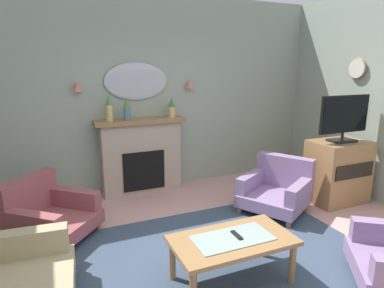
{
  "coord_description": "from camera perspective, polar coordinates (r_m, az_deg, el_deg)",
  "views": [
    {
      "loc": [
        -1.44,
        -2.4,
        1.95
      ],
      "look_at": [
        0.19,
        1.4,
        0.96
      ],
      "focal_mm": 30.92,
      "sensor_mm": 36.0,
      "label": 1
    }
  ],
  "objects": [
    {
      "name": "tv_flatscreen",
      "position": [
        5.05,
        24.81,
        4.22
      ],
      "size": [
        0.84,
        0.24,
        0.65
      ],
      "color": "black",
      "rests_on": "tv_cabinet"
    },
    {
      "name": "coffee_table",
      "position": [
        3.13,
        6.99,
        -16.73
      ],
      "size": [
        1.1,
        0.6,
        0.45
      ],
      "color": "olive",
      "rests_on": "ground"
    },
    {
      "name": "wall_back",
      "position": [
        5.27,
        -7.4,
        8.43
      ],
      "size": [
        6.68,
        0.1,
        2.99
      ],
      "primitive_type": "cube",
      "color": "#93A393",
      "rests_on": "ground"
    },
    {
      "name": "floor",
      "position": [
        3.44,
        6.77,
        -22.19
      ],
      "size": [
        6.68,
        6.2,
        0.1
      ],
      "primitive_type": "cube",
      "color": "#C6938E",
      "rests_on": "ground"
    },
    {
      "name": "tv_remote",
      "position": [
        3.12,
        7.68,
        -15.36
      ],
      "size": [
        0.04,
        0.16,
        0.02
      ],
      "primitive_type": "cube",
      "color": "black",
      "rests_on": "coffee_table"
    },
    {
      "name": "wall_sconce_left",
      "position": [
        4.94,
        -19.16,
        9.38
      ],
      "size": [
        0.14,
        0.14,
        0.14
      ],
      "primitive_type": "cone",
      "color": "#D17066"
    },
    {
      "name": "mantel_vase_right",
      "position": [
        5.14,
        -3.51,
        6.38
      ],
      "size": [
        0.1,
        0.1,
        0.32
      ],
      "color": "tan",
      "rests_on": "fireplace"
    },
    {
      "name": "mantel_vase_left",
      "position": [
        4.95,
        -11.2,
        6.0
      ],
      "size": [
        0.1,
        0.1,
        0.33
      ],
      "color": "#4C7093",
      "rests_on": "fireplace"
    },
    {
      "name": "armchair_beside_couch",
      "position": [
        4.72,
        14.48,
        -7.37
      ],
      "size": [
        1.11,
        1.1,
        0.71
      ],
      "color": "gray",
      "rests_on": "ground"
    },
    {
      "name": "armchair_by_coffee_table",
      "position": [
        4.18,
        -23.75,
        -10.92
      ],
      "size": [
        1.14,
        1.14,
        0.71
      ],
      "color": "#934C51",
      "rests_on": "ground"
    },
    {
      "name": "wall_mirror",
      "position": [
        5.12,
        -9.59,
        10.61
      ],
      "size": [
        0.96,
        0.06,
        0.56
      ],
      "primitive_type": "ellipsoid",
      "color": "#B2BCC6"
    },
    {
      "name": "mantel_vase_centre",
      "position": [
        4.9,
        -14.1,
        6.22
      ],
      "size": [
        0.1,
        0.1,
        0.4
      ],
      "color": "tan",
      "rests_on": "fireplace"
    },
    {
      "name": "tv_cabinet",
      "position": [
        5.23,
        23.79,
        -4.36
      ],
      "size": [
        0.8,
        0.57,
        0.9
      ],
      "color": "olive",
      "rests_on": "ground"
    },
    {
      "name": "patterned_rug",
      "position": [
        3.55,
        5.09,
        -19.78
      ],
      "size": [
        3.2,
        2.4,
        0.01
      ],
      "primitive_type": "cube",
      "color": "#38475B",
      "rests_on": "ground"
    },
    {
      "name": "wall_sconce_right",
      "position": [
        5.35,
        -0.42,
        10.37
      ],
      "size": [
        0.14,
        0.14,
        0.14
      ],
      "primitive_type": "cone",
      "color": "#D17066"
    },
    {
      "name": "fireplace",
      "position": [
        5.17,
        -8.72,
        -2.16
      ],
      "size": [
        1.36,
        0.36,
        1.16
      ],
      "color": "tan",
      "rests_on": "ground"
    },
    {
      "name": "wall_clock",
      "position": [
        5.6,
        26.6,
        11.58
      ],
      "size": [
        0.04,
        0.31,
        0.31
      ],
      "color": "silver"
    }
  ]
}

